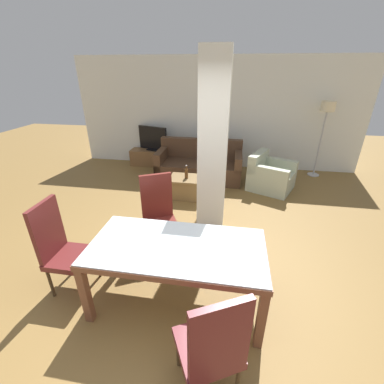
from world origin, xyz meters
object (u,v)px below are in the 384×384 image
floor_lamp (326,114)px  sofa (199,166)px  dining_table (177,257)px  dining_chair_far_left (159,213)px  dining_chair_head_left (61,246)px  coffee_table (186,187)px  tv_screen (153,139)px  bottle (186,173)px  armchair (270,177)px  tv_stand (154,158)px  dining_chair_near_right (212,346)px

floor_lamp → sofa: bearing=-167.2°
dining_table → dining_chair_far_left: (-0.46, 0.89, -0.03)m
dining_table → dining_chair_head_left: (-1.35, 0.00, -0.03)m
dining_table → coffee_table: 2.64m
sofa → tv_screen: bearing=-27.7°
floor_lamp → bottle: bearing=-149.3°
armchair → tv_stand: size_ratio=0.89×
tv_stand → dining_chair_head_left: bearing=-86.7°
dining_chair_near_right → dining_chair_far_left: bearing=89.9°
coffee_table → tv_stand: size_ratio=0.53×
sofa → bottle: (-0.11, -1.09, 0.23)m
tv_stand → tv_screen: tv_screen is taller
bottle → dining_chair_head_left: bearing=-110.9°
dining_table → tv_screen: size_ratio=2.26×
bottle → tv_stand: (-1.23, 1.79, -0.32)m
dining_table → sofa: sofa is taller
dining_chair_near_right → bottle: 3.54m
dining_chair_near_right → armchair: size_ratio=1.02×
dining_chair_far_left → sofa: (0.19, 2.76, -0.29)m
dining_table → sofa: (-0.26, 3.65, -0.32)m
bottle → floor_lamp: 3.50m
sofa → armchair: (1.60, -0.36, -0.02)m
bottle → dining_chair_near_right: bearing=-76.4°
tv_stand → dining_table: bearing=-69.8°
sofa → coffee_table: size_ratio=2.98×
dining_chair_near_right → bottle: (-0.83, 3.44, -0.05)m
dining_table → dining_chair_head_left: 1.35m
dining_table → bottle: bearing=98.3°
dining_chair_head_left → armchair: 4.26m
floor_lamp → dining_table: bearing=-120.5°
dining_table → bottle: 2.59m
coffee_table → tv_stand: 2.14m
sofa → armchair: bearing=167.3°
dining_chair_far_left → tv_screen: dining_chair_far_left is taller
dining_chair_far_left → sofa: 2.78m
dining_table → sofa: size_ratio=0.93×
dining_chair_near_right → dining_table: bearing=90.0°
armchair → coffee_table: armchair is taller
coffee_table → floor_lamp: (2.91, 1.69, 1.25)m
coffee_table → floor_lamp: floor_lamp is taller
dining_chair_head_left → sofa: (1.09, 3.65, -0.29)m
dining_chair_near_right → bottle: size_ratio=4.18×
sofa → tv_screen: tv_screen is taller
sofa → floor_lamp: floor_lamp is taller
dining_chair_far_left → dining_chair_head_left: same height
coffee_table → bottle: bearing=-62.6°
armchair → floor_lamp: floor_lamp is taller
bottle → floor_lamp: (2.90, 1.72, 0.94)m
dining_chair_head_left → bottle: 2.74m
dining_table → dining_chair_head_left: size_ratio=1.62×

